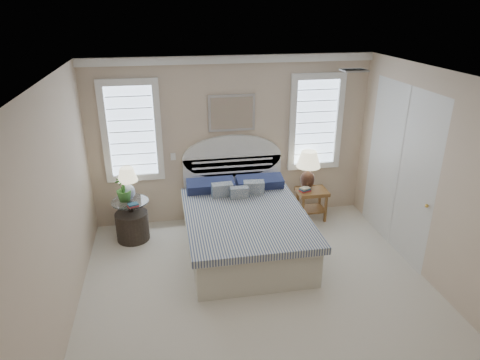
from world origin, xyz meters
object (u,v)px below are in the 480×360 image
object	(u,v)px
nightstand_right	(312,198)
floor_pot	(133,226)
side_table_left	(131,215)
lamp_left	(128,180)
lamp_right	(308,165)
bed	(244,224)

from	to	relation	value
nightstand_right	floor_pot	bearing A→B (deg)	-177.01
side_table_left	lamp_left	world-z (taller)	lamp_left
floor_pot	lamp_right	xyz separation A→B (m)	(2.90, 0.28, 0.70)
side_table_left	nightstand_right	size ratio (longest dim) A/B	1.19
lamp_left	lamp_right	size ratio (longest dim) A/B	0.78
floor_pot	lamp_left	world-z (taller)	lamp_left
bed	lamp_right	size ratio (longest dim) A/B	3.50
bed	floor_pot	size ratio (longest dim) A/B	4.57
floor_pot	nightstand_right	bearing A→B (deg)	2.99
lamp_right	lamp_left	bearing A→B (deg)	-177.47
side_table_left	lamp_left	size ratio (longest dim) A/B	1.24
lamp_left	nightstand_right	bearing A→B (deg)	0.08
floor_pot	lamp_right	world-z (taller)	lamp_right
side_table_left	nightstand_right	xyz separation A→B (m)	(2.95, 0.10, -0.00)
bed	side_table_left	world-z (taller)	bed
bed	side_table_left	xyz separation A→B (m)	(-1.65, 0.59, 0.00)
bed	lamp_left	size ratio (longest dim) A/B	4.48
lamp_left	lamp_right	distance (m)	2.91
bed	lamp_left	distance (m)	1.88
side_table_left	lamp_right	size ratio (longest dim) A/B	0.97
side_table_left	lamp_right	xyz separation A→B (m)	(2.90, 0.22, 0.54)
nightstand_right	lamp_left	xyz separation A→B (m)	(-2.96, -0.00, 0.55)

